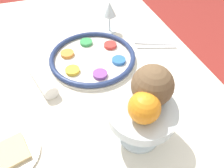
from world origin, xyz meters
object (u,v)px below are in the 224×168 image
Objects in this scene: wine_glass at (110,11)px; coconut at (152,85)px; bread_plate at (11,154)px; seder_plate at (93,57)px; orange_fruit at (144,108)px; napkin_roll at (42,79)px; fruit_stand at (142,115)px.

coconut is at bearing -6.84° from wine_glass.
coconut reaches higher than bread_plate.
seder_plate reaches higher than bread_plate.
orange_fruit reaches higher than bread_plate.
napkin_roll is at bearing -70.84° from seder_plate.
fruit_stand is (0.39, 0.04, 0.09)m from seder_plate.
wine_glass is 0.79× the size of fruit_stand.
napkin_roll reaches higher than seder_plate.
orange_fruit is 0.07m from coconut.
seder_plate is 0.44m from orange_fruit.
seder_plate is 1.87× the size of napkin_roll.
seder_plate is 3.21× the size of coconut.
bread_plate is (-0.08, -0.35, -0.16)m from orange_fruit.
fruit_stand is at bearing -9.59° from wine_glass.
napkin_roll is at bearing -141.62° from fruit_stand.
fruit_stand is 0.09m from coconut.
coconut is at bearing 43.75° from napkin_roll.
bread_plate is at bearing -94.84° from coconut.
fruit_stand is at bearing -54.44° from coconut.
bread_plate is (0.52, -0.46, -0.10)m from wine_glass.
orange_fruit is 0.40m from bread_plate.
orange_fruit is at bearing 76.98° from bread_plate.
coconut is (0.36, 0.07, 0.17)m from seder_plate.
wine_glass is 0.92× the size of bread_plate.
seder_plate is 0.40m from fruit_stand.
coconut is at bearing 138.37° from orange_fruit.
fruit_stand is at bearing 155.32° from orange_fruit.
fruit_stand is 1.00× the size of napkin_roll.
orange_fruit is 0.44m from napkin_roll.
wine_glass reaches higher than napkin_roll.
coconut is 0.68× the size of bread_plate.
wine_glass is 0.56m from coconut.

